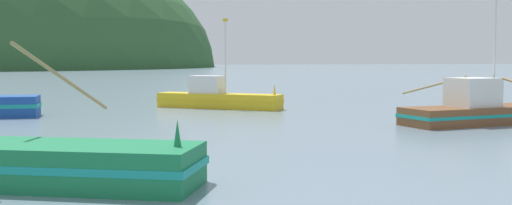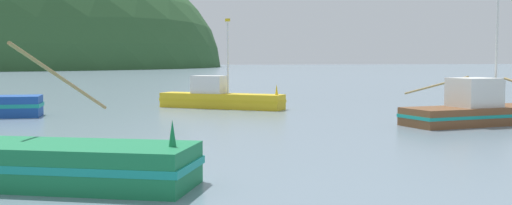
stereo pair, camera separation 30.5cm
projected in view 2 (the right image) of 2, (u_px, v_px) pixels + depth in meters
The scene contains 2 objects.
fishing_boat_brown at pixel (483, 110), 31.51m from camera, with size 9.32×13.27×6.68m.
fishing_boat_yellow at pixel (219, 98), 41.45m from camera, with size 8.02×6.48×6.00m.
Camera 2 is at (-10.92, 5.20, 3.40)m, focal length 43.19 mm.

